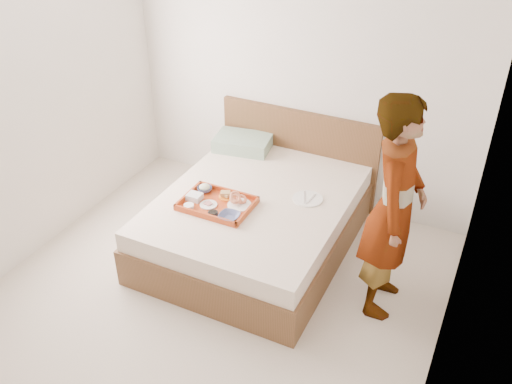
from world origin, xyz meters
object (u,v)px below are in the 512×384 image
Objects in this scene: bed at (256,221)px; person at (394,209)px; tray at (217,203)px; dinner_plate at (308,199)px.

bed is 1.11× the size of person.
bed is 1.40m from person.
tray is at bearing -129.95° from bed.
person is (1.23, -0.21, 0.64)m from bed.
tray is (-0.23, -0.28, 0.29)m from bed.
person is (1.46, 0.07, 0.34)m from tray.
tray is at bearing -146.35° from dinner_plate.
dinner_plate is (0.42, 0.16, 0.27)m from bed.
person reaches higher than dinner_plate.
dinner_plate is 0.15× the size of person.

